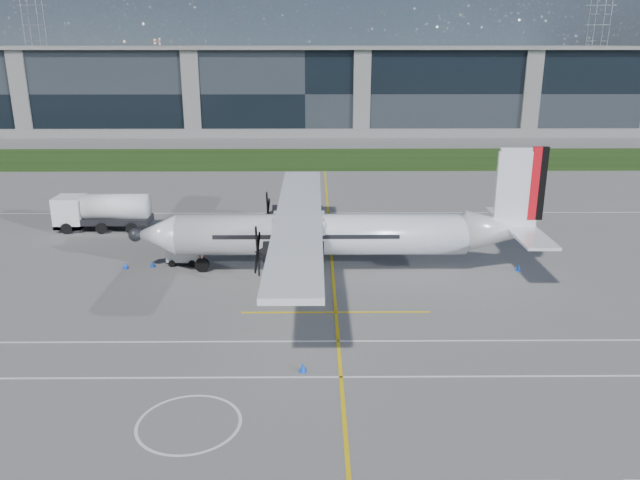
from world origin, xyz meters
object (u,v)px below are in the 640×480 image
ground_crew_person (202,258)px  safety_cone_nose_stbd (153,264)px  baggage_tug (183,254)px  safety_cone_fwd (125,265)px  fuel_tanker_truck (96,212)px  pylon_west (37,46)px  safety_cone_stbdwing (310,213)px  pylon_east (596,46)px  safety_cone_portwing (303,367)px  safety_cone_tail (518,267)px  turboprop_aircraft (337,211)px

ground_crew_person → safety_cone_nose_stbd: 4.08m
baggage_tug → ground_crew_person: (1.69, -1.55, 0.21)m
ground_crew_person → safety_cone_nose_stbd: ground_crew_person is taller
safety_cone_fwd → safety_cone_nose_stbd: (1.97, 0.32, 0.00)m
fuel_tanker_truck → safety_cone_nose_stbd: 12.47m
pylon_west → safety_cone_stbdwing: bearing=-58.6°
pylon_east → ground_crew_person: 175.01m
safety_cone_portwing → safety_cone_nose_stbd: size_ratio=1.00×
safety_cone_stbdwing → baggage_tug: bearing=-124.4°
safety_cone_portwing → safety_cone_fwd: 20.74m
baggage_tug → safety_cone_portwing: bearing=-60.2°
safety_cone_nose_stbd → baggage_tug: bearing=17.4°
safety_cone_tail → safety_cone_fwd: (-29.55, 0.73, 0.00)m
pylon_east → safety_cone_portwing: (-83.96, -163.41, -14.75)m
fuel_tanker_truck → safety_cone_nose_stbd: (7.43, -9.91, -1.41)m
pylon_west → safety_cone_fwd: bearing=-65.5°
pylon_west → safety_cone_stbdwing: pylon_west is taller
baggage_tug → safety_cone_tail: baggage_tug is taller
safety_cone_stbdwing → safety_cone_nose_stbd: (-11.86, -14.78, 0.00)m
pylon_west → safety_cone_nose_stbd: size_ratio=60.00×
turboprop_aircraft → ground_crew_person: 10.69m
turboprop_aircraft → baggage_tug: (-11.73, 1.77, -3.89)m
ground_crew_person → safety_cone_tail: ground_crew_person is taller
baggage_tug → safety_cone_portwing: baggage_tug is taller
ground_crew_person → safety_cone_fwd: size_ratio=3.94×
pylon_west → safety_cone_nose_stbd: 163.65m
baggage_tug → fuel_tanker_truck: bearing=136.3°
baggage_tug → safety_cone_fwd: bearing=-166.4°
safety_cone_portwing → safety_cone_nose_stbd: same height
turboprop_aircraft → safety_cone_tail: (13.61, 0.03, -4.41)m
fuel_tanker_truck → safety_cone_stbdwing: bearing=14.2°
safety_cone_fwd → safety_cone_tail: bearing=-1.4°
turboprop_aircraft → safety_cone_stbdwing: 16.59m
pylon_east → turboprop_aircraft: size_ratio=0.97×
pylon_west → turboprop_aircraft: 170.65m
safety_cone_stbdwing → pylon_east: bearing=57.7°
ground_crew_person → baggage_tug: bearing=77.6°
fuel_tanker_truck → safety_cone_tail: 36.71m
pylon_west → safety_cone_nose_stbd: (69.32, -147.51, -14.75)m
baggage_tug → ground_crew_person: 2.30m
baggage_tug → safety_cone_fwd: 4.35m
pylon_west → baggage_tug: size_ratio=11.70×
pylon_west → pylon_east: (165.00, 0.00, 0.00)m
pylon_east → safety_cone_fwd: 177.79m
fuel_tanker_truck → baggage_tug: bearing=-43.7°
pylon_west → baggage_tug: bearing=-64.0°
safety_cone_tail → safety_cone_portwing: 21.72m
pylon_west → safety_cone_fwd: (67.34, -147.84, -14.75)m
turboprop_aircraft → safety_cone_stbdwing: (-2.10, 15.85, -4.41)m
pylon_east → turboprop_aircraft: (-81.72, -148.59, -10.34)m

